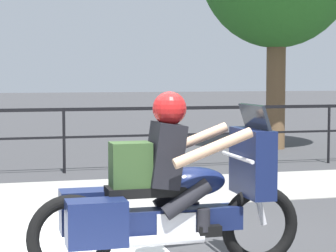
% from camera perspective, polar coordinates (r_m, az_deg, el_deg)
% --- Properties ---
extents(sidewalk_band, '(44.00, 2.40, 0.01)m').
position_cam_1_polar(sidewalk_band, '(9.52, -7.68, -5.87)').
color(sidewalk_band, '#99968E').
rests_on(sidewalk_band, ground).
extents(fence_railing, '(36.00, 0.05, 1.14)m').
position_cam_1_polar(fence_railing, '(11.48, -9.06, 0.36)').
color(fence_railing, black).
rests_on(fence_railing, ground).
extents(motorcycle, '(2.41, 0.76, 1.57)m').
position_cam_1_polar(motorcycle, '(5.63, 0.05, -5.86)').
color(motorcycle, black).
rests_on(motorcycle, ground).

